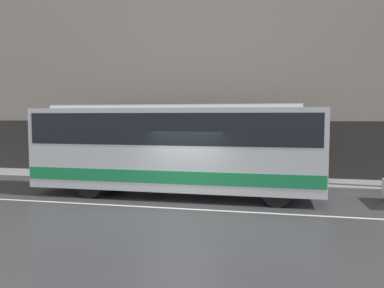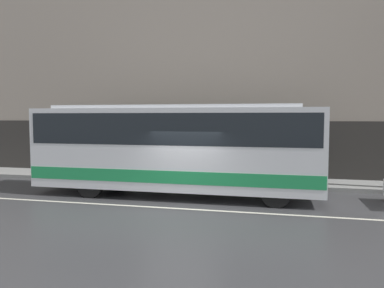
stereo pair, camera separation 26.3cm
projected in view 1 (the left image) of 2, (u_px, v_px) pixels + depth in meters
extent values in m
plane|color=#38383A|center=(181.00, 209.00, 12.22)|extent=(60.00, 60.00, 0.00)
cube|color=gray|center=(207.00, 180.00, 17.22)|extent=(60.00, 2.26, 0.18)
cube|color=gray|center=(212.00, 38.00, 17.98)|extent=(60.00, 0.30, 13.56)
cube|color=#2D2B28|center=(211.00, 150.00, 18.21)|extent=(60.00, 0.06, 2.80)
cube|color=beige|center=(181.00, 209.00, 12.22)|extent=(54.00, 0.14, 0.01)
cube|color=silver|center=(175.00, 148.00, 14.19)|extent=(10.74, 2.53, 2.97)
cube|color=#1E8C4C|center=(175.00, 172.00, 14.26)|extent=(10.68, 2.56, 0.45)
cube|color=black|center=(175.00, 128.00, 14.13)|extent=(10.41, 2.55, 1.13)
cube|color=orange|center=(323.00, 113.00, 12.99)|extent=(0.12, 1.90, 0.28)
cube|color=silver|center=(175.00, 107.00, 14.08)|extent=(9.13, 2.15, 0.12)
cylinder|color=black|center=(277.00, 192.00, 12.42)|extent=(1.00, 0.28, 1.00)
cylinder|color=black|center=(276.00, 181.00, 14.58)|extent=(1.00, 0.28, 1.00)
cylinder|color=black|center=(90.00, 185.00, 13.82)|extent=(1.00, 0.28, 1.00)
cylinder|color=black|center=(115.00, 175.00, 15.98)|extent=(1.00, 0.28, 1.00)
cylinder|color=#333338|center=(135.00, 163.00, 17.80)|extent=(0.36, 0.36, 1.30)
sphere|color=tan|center=(135.00, 146.00, 17.75)|extent=(0.24, 0.24, 0.24)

